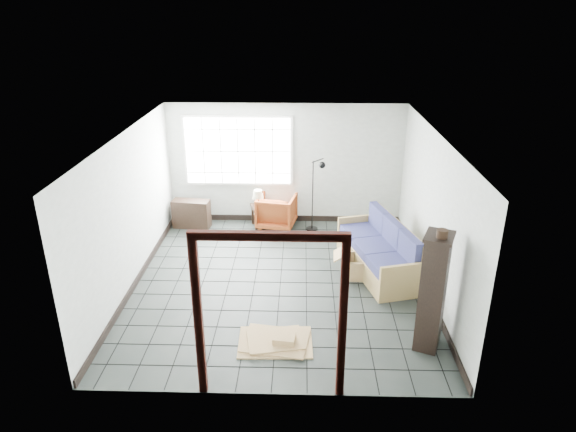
{
  "coord_description": "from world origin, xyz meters",
  "views": [
    {
      "loc": [
        0.36,
        -7.77,
        4.52
      ],
      "look_at": [
        0.12,
        0.3,
        1.13
      ],
      "focal_mm": 32.0,
      "sensor_mm": 36.0,
      "label": 1
    }
  ],
  "objects_px": {
    "armchair": "(277,210)",
    "side_table": "(262,209)",
    "tall_shelf": "(433,292)",
    "futon_sofa": "(381,253)"
  },
  "relations": [
    {
      "from": "futon_sofa",
      "to": "tall_shelf",
      "type": "xyz_separation_m",
      "value": [
        0.36,
        -2.21,
        0.54
      ]
    },
    {
      "from": "armchair",
      "to": "tall_shelf",
      "type": "bearing_deg",
      "value": 130.73
    },
    {
      "from": "futon_sofa",
      "to": "tall_shelf",
      "type": "relative_size",
      "value": 1.32
    },
    {
      "from": "armchair",
      "to": "tall_shelf",
      "type": "distance_m",
      "value": 4.74
    },
    {
      "from": "armchair",
      "to": "side_table",
      "type": "relative_size",
      "value": 1.46
    },
    {
      "from": "side_table",
      "to": "armchair",
      "type": "bearing_deg",
      "value": 0.0
    },
    {
      "from": "armchair",
      "to": "side_table",
      "type": "xyz_separation_m",
      "value": [
        -0.32,
        0.0,
        0.0
      ]
    },
    {
      "from": "futon_sofa",
      "to": "side_table",
      "type": "relative_size",
      "value": 4.2
    },
    {
      "from": "futon_sofa",
      "to": "tall_shelf",
      "type": "height_order",
      "value": "tall_shelf"
    },
    {
      "from": "side_table",
      "to": "futon_sofa",
      "type": "bearing_deg",
      "value": -39.42
    }
  ]
}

